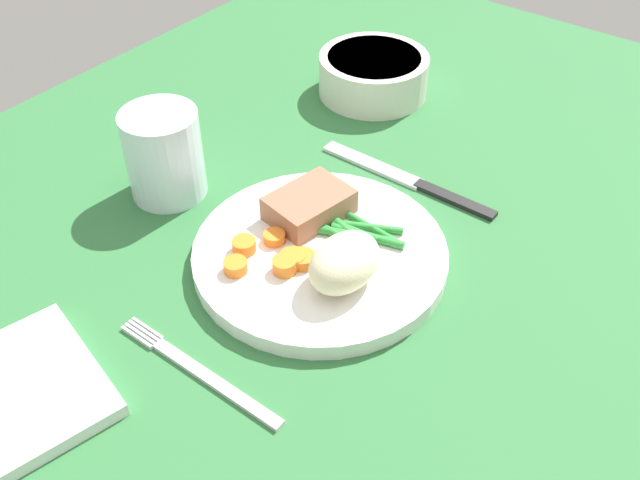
{
  "coord_description": "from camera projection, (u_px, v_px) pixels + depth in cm",
  "views": [
    {
      "loc": [
        -39.42,
        -29.6,
        47.15
      ],
      "look_at": [
        -1.39,
        -0.68,
        4.6
      ],
      "focal_mm": 40.18,
      "sensor_mm": 36.0,
      "label": 1
    }
  ],
  "objects": [
    {
      "name": "napkin",
      "position": [
        19.0,
        393.0,
        0.54
      ],
      "size": [
        14.55,
        15.49,
        1.22
      ],
      "primitive_type": "cube",
      "rotation": [
        0.0,
        0.0,
        -0.25
      ],
      "color": "white",
      "rests_on": "dining_table"
    },
    {
      "name": "carrot_slices",
      "position": [
        274.0,
        256.0,
        0.63
      ],
      "size": [
        7.09,
        7.48,
        1.27
      ],
      "color": "orange",
      "rests_on": "dinner_plate"
    },
    {
      "name": "dinner_plate",
      "position": [
        320.0,
        255.0,
        0.65
      ],
      "size": [
        23.19,
        23.19,
        1.6
      ],
      "primitive_type": "cylinder",
      "color": "white",
      "rests_on": "dining_table"
    },
    {
      "name": "green_beans",
      "position": [
        354.0,
        232.0,
        0.66
      ],
      "size": [
        5.3,
        9.6,
        0.88
      ],
      "color": "#2D8C38",
      "rests_on": "dinner_plate"
    },
    {
      "name": "meat_portion",
      "position": [
        309.0,
        205.0,
        0.67
      ],
      "size": [
        8.49,
        6.71,
        2.46
      ],
      "primitive_type": "cube",
      "rotation": [
        0.0,
        0.0,
        -0.18
      ],
      "color": "#936047",
      "rests_on": "dinner_plate"
    },
    {
      "name": "mashed_potatoes",
      "position": [
        345.0,
        262.0,
        0.6
      ],
      "size": [
        7.33,
        5.22,
        4.41
      ],
      "primitive_type": "ellipsoid",
      "color": "beige",
      "rests_on": "dinner_plate"
    },
    {
      "name": "fork",
      "position": [
        200.0,
        372.0,
        0.56
      ],
      "size": [
        1.44,
        16.6,
        0.4
      ],
      "rotation": [
        0.0,
        0.0,
        -0.02
      ],
      "color": "silver",
      "rests_on": "dining_table"
    },
    {
      "name": "salad_bowl",
      "position": [
        373.0,
        72.0,
        0.87
      ],
      "size": [
        13.21,
        13.21,
        4.89
      ],
      "color": "silver",
      "rests_on": "dining_table"
    },
    {
      "name": "dining_table",
      "position": [
        323.0,
        258.0,
        0.68
      ],
      "size": [
        120.0,
        90.0,
        2.0
      ],
      "color": "#2D6B38",
      "rests_on": "ground"
    },
    {
      "name": "knife",
      "position": [
        410.0,
        181.0,
        0.74
      ],
      "size": [
        1.7,
        20.5,
        0.64
      ],
      "rotation": [
        0.0,
        0.0,
        0.02
      ],
      "color": "black",
      "rests_on": "dining_table"
    },
    {
      "name": "water_glass",
      "position": [
        165.0,
        160.0,
        0.71
      ],
      "size": [
        7.65,
        7.65,
        9.15
      ],
      "color": "silver",
      "rests_on": "dining_table"
    }
  ]
}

